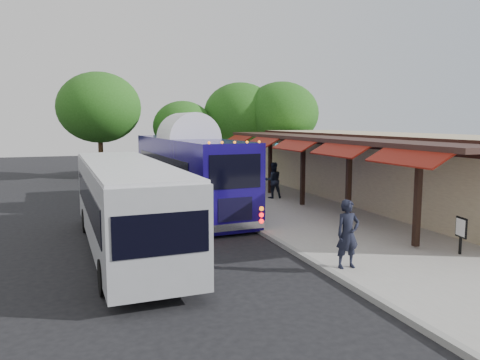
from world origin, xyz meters
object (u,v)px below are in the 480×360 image
object	(u,v)px
ped_a	(348,234)
ped_b	(273,180)
city_bus	(126,203)
ped_d	(211,168)
sign_board	(461,229)
coach_bus	(189,169)
ped_c	(246,190)

from	to	relation	value
ped_a	ped_b	distance (m)	12.01
ped_b	city_bus	bearing A→B (deg)	47.78
ped_d	sign_board	xyz separation A→B (m)	(2.60, -19.00, -0.20)
ped_b	sign_board	size ratio (longest dim) A/B	1.66
ped_d	sign_board	distance (m)	19.18
coach_bus	sign_board	size ratio (longest dim) A/B	10.06
ped_a	ped_c	distance (m)	9.67
ped_b	sign_board	xyz separation A→B (m)	(1.22, -11.68, -0.17)
ped_c	ped_a	bearing A→B (deg)	79.30
ped_a	sign_board	world-z (taller)	ped_a
coach_bus	ped_b	world-z (taller)	coach_bus
ped_c	sign_board	bearing A→B (deg)	102.32
city_bus	coach_bus	bearing A→B (deg)	58.17
sign_board	ped_b	bearing A→B (deg)	106.35
ped_a	coach_bus	bearing A→B (deg)	101.56
city_bus	ped_d	size ratio (longest dim) A/B	5.58
sign_board	ped_a	bearing A→B (deg)	-169.60
coach_bus	ped_c	world-z (taller)	coach_bus
ped_b	ped_d	bearing A→B (deg)	-72.94
city_bus	ped_c	bearing A→B (deg)	38.92
ped_d	sign_board	size ratio (longest dim) A/B	1.70
coach_bus	ped_b	bearing A→B (deg)	9.73
ped_b	ped_c	bearing A→B (deg)	48.39
city_bus	sign_board	bearing A→B (deg)	-26.43
coach_bus	ped_a	size ratio (longest dim) A/B	6.04
city_bus	ped_b	bearing A→B (deg)	39.15
coach_bus	ped_c	xyz separation A→B (m)	(2.60, -0.85, -1.01)
coach_bus	ped_d	bearing A→B (deg)	63.86
city_bus	ped_d	distance (m)	16.28
city_bus	ped_b	xyz separation A→B (m)	(8.37, 7.38, -0.50)
ped_a	city_bus	bearing A→B (deg)	142.82
coach_bus	sign_board	world-z (taller)	coach_bus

